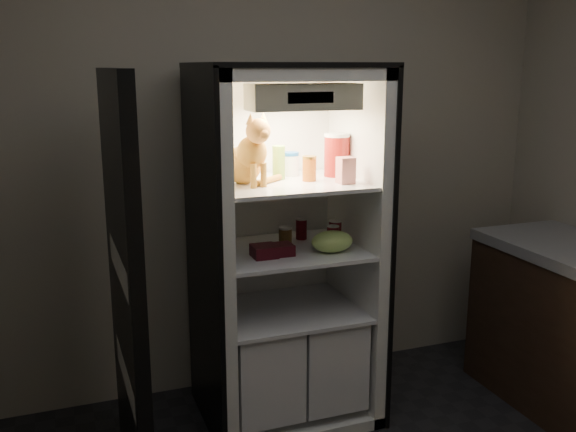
% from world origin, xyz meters
% --- Properties ---
extents(room_shell, '(3.60, 3.60, 3.60)m').
position_xyz_m(room_shell, '(0.00, 0.00, 1.62)').
color(room_shell, white).
rests_on(room_shell, floor).
extents(refrigerator, '(0.90, 0.72, 1.88)m').
position_xyz_m(refrigerator, '(0.00, 1.38, 0.79)').
color(refrigerator, white).
rests_on(refrigerator, floor).
extents(fridge_door, '(0.07, 0.87, 1.85)m').
position_xyz_m(fridge_door, '(-0.85, 1.03, 0.91)').
color(fridge_door, black).
rests_on(fridge_door, floor).
extents(tabby_cat, '(0.32, 0.35, 0.36)m').
position_xyz_m(tabby_cat, '(-0.21, 1.32, 1.42)').
color(tabby_cat, '#B26916').
rests_on(tabby_cat, refrigerator).
extents(parmesan_shaker, '(0.07, 0.07, 0.17)m').
position_xyz_m(parmesan_shaker, '(-0.02, 1.41, 1.38)').
color(parmesan_shaker, '#238328').
rests_on(parmesan_shaker, refrigerator).
extents(mayo_tub, '(0.09, 0.09, 0.12)m').
position_xyz_m(mayo_tub, '(0.08, 1.48, 1.35)').
color(mayo_tub, white).
rests_on(mayo_tub, refrigerator).
extents(salsa_jar, '(0.07, 0.07, 0.13)m').
position_xyz_m(salsa_jar, '(0.11, 1.30, 1.35)').
color(salsa_jar, maroon).
rests_on(salsa_jar, refrigerator).
extents(pepper_jar, '(0.13, 0.13, 0.23)m').
position_xyz_m(pepper_jar, '(0.30, 1.39, 1.40)').
color(pepper_jar, maroon).
rests_on(pepper_jar, refrigerator).
extents(cream_carton, '(0.08, 0.08, 0.13)m').
position_xyz_m(cream_carton, '(0.25, 1.17, 1.36)').
color(cream_carton, beige).
rests_on(cream_carton, refrigerator).
extents(soda_can_a, '(0.06, 0.06, 0.11)m').
position_xyz_m(soda_can_a, '(0.13, 1.47, 1.00)').
color(soda_can_a, black).
rests_on(soda_can_a, refrigerator).
extents(soda_can_b, '(0.07, 0.07, 0.13)m').
position_xyz_m(soda_can_b, '(0.27, 1.32, 1.00)').
color(soda_can_b, black).
rests_on(soda_can_b, refrigerator).
extents(soda_can_c, '(0.06, 0.06, 0.12)m').
position_xyz_m(soda_can_c, '(0.22, 1.25, 1.00)').
color(soda_can_c, black).
rests_on(soda_can_c, refrigerator).
extents(condiment_jar, '(0.07, 0.07, 0.10)m').
position_xyz_m(condiment_jar, '(0.01, 1.39, 0.99)').
color(condiment_jar, '#573A19').
rests_on(condiment_jar, refrigerator).
extents(grape_bag, '(0.22, 0.16, 0.11)m').
position_xyz_m(grape_bag, '(0.19, 1.19, 0.99)').
color(grape_bag, '#A1CD5F').
rests_on(grape_bag, refrigerator).
extents(berry_box_left, '(0.12, 0.12, 0.06)m').
position_xyz_m(berry_box_left, '(-0.16, 1.22, 0.97)').
color(berry_box_left, '#470B14').
rests_on(berry_box_left, refrigerator).
extents(berry_box_right, '(0.11, 0.11, 0.05)m').
position_xyz_m(berry_box_right, '(-0.07, 1.23, 0.97)').
color(berry_box_right, '#470B14').
rests_on(berry_box_right, refrigerator).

